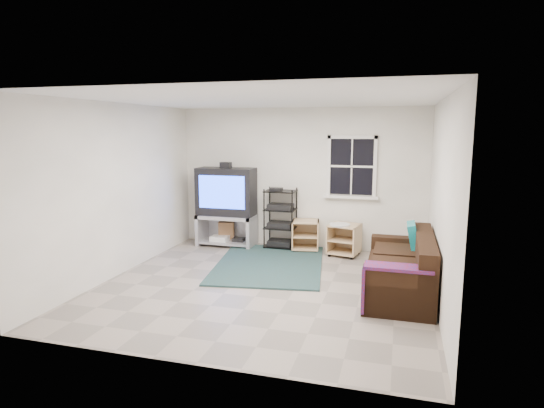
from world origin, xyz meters
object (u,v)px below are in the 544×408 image
(side_table_left, at_px, (306,234))
(sofa, at_px, (403,271))
(tv_unit, at_px, (227,200))
(av_rack, at_px, (280,222))
(side_table_right, at_px, (344,237))

(side_table_left, distance_m, sofa, 2.53)
(tv_unit, bearing_deg, sofa, -28.80)
(av_rack, distance_m, side_table_left, 0.52)
(av_rack, height_order, sofa, av_rack)
(tv_unit, xyz_separation_m, sofa, (3.24, -1.78, -0.57))
(tv_unit, bearing_deg, av_rack, 3.70)
(tv_unit, xyz_separation_m, side_table_left, (1.52, 0.07, -0.58))
(side_table_left, relative_size, side_table_right, 0.95)
(av_rack, height_order, side_table_left, av_rack)
(side_table_right, bearing_deg, side_table_left, 168.89)
(tv_unit, relative_size, side_table_left, 2.85)
(av_rack, relative_size, sofa, 0.59)
(tv_unit, height_order, side_table_left, tv_unit)
(side_table_right, bearing_deg, sofa, -59.95)
(tv_unit, xyz_separation_m, av_rack, (1.04, 0.07, -0.39))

